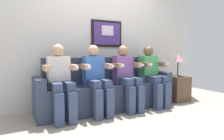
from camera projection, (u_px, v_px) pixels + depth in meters
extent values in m
plane|color=#9E9384|center=(116.00, 114.00, 3.14)|extent=(6.24, 6.24, 0.00)
cube|color=silver|center=(97.00, 36.00, 3.71)|extent=(4.80, 0.05, 2.60)
cube|color=black|center=(107.00, 34.00, 3.75)|extent=(0.63, 0.03, 0.50)
cube|color=#4C337F|center=(107.00, 34.00, 3.74)|extent=(0.55, 0.02, 0.42)
cube|color=silver|center=(108.00, 31.00, 3.73)|extent=(0.24, 0.02, 0.18)
cube|color=#333D56|center=(108.00, 97.00, 3.38)|extent=(2.12, 0.58, 0.45)
cube|color=#333D56|center=(103.00, 70.00, 3.53)|extent=(2.12, 0.14, 0.45)
cube|color=#333D56|center=(39.00, 99.00, 2.85)|extent=(0.14, 0.58, 0.62)
cube|color=#333D56|center=(159.00, 87.00, 3.89)|extent=(0.14, 0.58, 0.62)
cube|color=white|center=(58.00, 72.00, 2.94)|extent=(0.32, 0.20, 0.48)
sphere|color=tan|center=(58.00, 51.00, 2.91)|extent=(0.19, 0.19, 0.19)
cube|color=#38476B|center=(55.00, 86.00, 2.74)|extent=(0.12, 0.40, 0.12)
cube|color=#38476B|center=(68.00, 85.00, 2.82)|extent=(0.12, 0.40, 0.12)
cube|color=#38476B|center=(59.00, 110.00, 2.59)|extent=(0.12, 0.12, 0.45)
cube|color=#38476B|center=(72.00, 108.00, 2.67)|extent=(0.12, 0.12, 0.45)
cube|color=tan|center=(46.00, 68.00, 2.74)|extent=(0.08, 0.28, 0.08)
cube|color=tan|center=(73.00, 67.00, 2.92)|extent=(0.08, 0.28, 0.08)
cube|color=white|center=(76.00, 67.00, 2.77)|extent=(0.04, 0.13, 0.04)
cube|color=#3F72CC|center=(93.00, 71.00, 3.20)|extent=(0.32, 0.20, 0.48)
sphere|color=tan|center=(93.00, 51.00, 3.17)|extent=(0.19, 0.19, 0.19)
cube|color=#38476B|center=(93.00, 84.00, 3.00)|extent=(0.12, 0.40, 0.12)
cube|color=#38476B|center=(103.00, 83.00, 3.08)|extent=(0.12, 0.40, 0.12)
cube|color=#38476B|center=(98.00, 105.00, 2.85)|extent=(0.12, 0.12, 0.45)
cube|color=#38476B|center=(109.00, 103.00, 2.93)|extent=(0.12, 0.12, 0.45)
cube|color=tan|center=(85.00, 67.00, 3.00)|extent=(0.08, 0.28, 0.08)
cube|color=tan|center=(107.00, 66.00, 3.18)|extent=(0.08, 0.28, 0.08)
cube|color=white|center=(111.00, 66.00, 3.03)|extent=(0.04, 0.13, 0.04)
cube|color=white|center=(88.00, 67.00, 2.86)|extent=(0.04, 0.10, 0.04)
cube|color=#8C59A5|center=(123.00, 69.00, 3.46)|extent=(0.32, 0.20, 0.48)
sphere|color=#9E7556|center=(123.00, 51.00, 3.43)|extent=(0.19, 0.19, 0.19)
cube|color=#38476B|center=(124.00, 81.00, 3.26)|extent=(0.12, 0.40, 0.12)
cube|color=#38476B|center=(133.00, 81.00, 3.34)|extent=(0.12, 0.40, 0.12)
cube|color=#38476B|center=(130.00, 101.00, 3.10)|extent=(0.12, 0.12, 0.45)
cube|color=#38476B|center=(140.00, 99.00, 3.19)|extent=(0.12, 0.12, 0.45)
cube|color=#9E7556|center=(117.00, 66.00, 3.26)|extent=(0.08, 0.28, 0.08)
cube|color=#9E7556|center=(135.00, 65.00, 3.43)|extent=(0.08, 0.28, 0.08)
cube|color=white|center=(141.00, 65.00, 3.29)|extent=(0.04, 0.13, 0.04)
cube|color=white|center=(121.00, 65.00, 3.12)|extent=(0.04, 0.10, 0.04)
cube|color=#4CB266|center=(148.00, 68.00, 3.72)|extent=(0.32, 0.20, 0.48)
sphere|color=brown|center=(148.00, 51.00, 3.69)|extent=(0.19, 0.19, 0.19)
cube|color=#38476B|center=(151.00, 79.00, 3.52)|extent=(0.12, 0.40, 0.12)
cube|color=#38476B|center=(159.00, 79.00, 3.60)|extent=(0.12, 0.40, 0.12)
cube|color=#38476B|center=(158.00, 97.00, 3.36)|extent=(0.12, 0.12, 0.45)
cube|color=#38476B|center=(166.00, 96.00, 3.45)|extent=(0.12, 0.12, 0.45)
cube|color=brown|center=(144.00, 65.00, 3.52)|extent=(0.08, 0.28, 0.08)
cube|color=brown|center=(160.00, 64.00, 3.69)|extent=(0.08, 0.28, 0.08)
cube|color=white|center=(166.00, 64.00, 3.55)|extent=(0.04, 0.13, 0.04)
cube|color=white|center=(150.00, 65.00, 3.38)|extent=(0.04, 0.10, 0.04)
cube|color=brown|center=(177.00, 88.00, 4.03)|extent=(0.40, 0.40, 0.50)
cylinder|color=#333338|center=(178.00, 76.00, 4.00)|extent=(0.14, 0.14, 0.02)
cylinder|color=#333338|center=(178.00, 69.00, 3.99)|extent=(0.02, 0.02, 0.28)
cone|color=pink|center=(178.00, 58.00, 3.97)|extent=(0.22, 0.22, 0.16)
cube|color=white|center=(175.00, 76.00, 3.96)|extent=(0.04, 0.13, 0.02)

